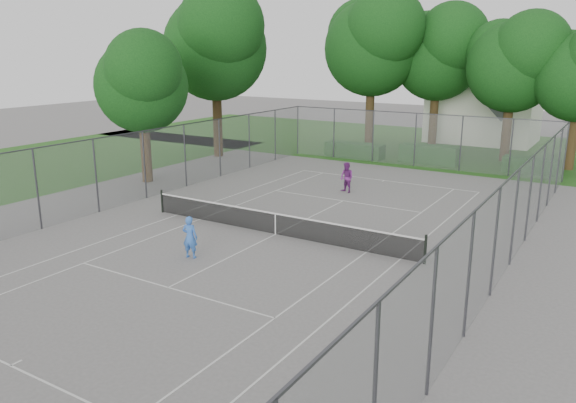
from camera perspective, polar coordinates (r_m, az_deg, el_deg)
The scene contains 16 objects.
ground at distance 23.46m, azimuth -1.28°, elevation -3.37°, with size 120.00×120.00×0.00m, color slate.
grass_far at distance 46.88m, azimuth 16.31°, elevation 5.33°, with size 60.00×20.00×0.00m, color #204E16.
court_markings at distance 23.46m, azimuth -1.28°, elevation -3.36°, with size 11.03×23.83×0.01m.
tennis_net at distance 23.30m, azimuth -1.29°, elevation -2.18°, with size 12.87×0.10×1.10m.
perimeter_fence at distance 22.95m, azimuth -1.31°, elevation 0.92°, with size 18.08×34.08×3.52m.
tree_far_left at distance 44.53m, azimuth 8.66°, elevation 15.91°, with size 8.32×7.59×11.96m.
tree_far_midleft at distance 45.57m, azimuth 15.09°, elevation 14.69°, with size 7.62×6.96×10.96m.
tree_far_midright at distance 41.35m, azimuth 22.05°, elevation 13.25°, with size 6.97×6.37×10.02m.
tree_side_back at distance 40.65m, azimuth -7.40°, elevation 16.01°, with size 8.29×7.57×11.91m.
tree_side_front at distance 33.17m, azimuth -14.69°, elevation 11.98°, with size 6.00×5.47×8.62m.
hedge_left at distance 40.70m, azimuth 6.77°, elevation 5.19°, with size 4.23×1.27×1.06m, color #194717.
hedge_mid at distance 39.51m, azimuth 14.13°, elevation 4.68°, with size 3.92×1.12×1.23m, color #194717.
hedge_right at distance 38.30m, azimuth 23.43°, elevation 3.38°, with size 3.28×1.20×0.98m, color #194717.
house at distance 50.27m, azimuth 19.44°, elevation 10.51°, with size 8.34×6.47×10.39m.
girl_player at distance 20.96m, azimuth -9.93°, elevation -3.58°, with size 0.58×0.38×1.60m, color blue.
woman_player at distance 30.39m, azimuth 5.98°, elevation 2.43°, with size 0.80×0.62×1.64m, color #75297B.
Camera 1 is at (12.11, -18.68, 7.40)m, focal length 35.00 mm.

